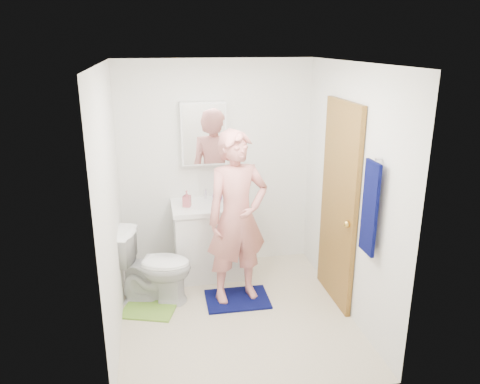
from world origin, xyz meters
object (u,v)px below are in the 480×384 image
Objects in this scene: toilet at (154,266)px; man at (237,218)px; soap_dispenser at (187,199)px; medicine_cabinet at (203,133)px; towel at (370,208)px; toothbrush_cup at (217,197)px; vanity_cabinet at (208,241)px.

man reaches higher than toilet.
toilet is 4.31× the size of soap_dispenser.
soap_dispenser is (-0.23, -0.26, -0.66)m from medicine_cabinet.
medicine_cabinet is at bearing 124.61° from towel.
medicine_cabinet is 2.11m from towel.
towel is 7.15× the size of toothbrush_cup.
medicine_cabinet reaches higher than toilet.
man is at bearing -82.00° from toothbrush_cup.
man reaches higher than towel.
soap_dispenser is 1.61× the size of toothbrush_cup.
soap_dispenser is 0.37m from toothbrush_cup.
vanity_cabinet is at bearing 98.01° from man.
toothbrush_cup is at bearing -38.58° from toilet.
soap_dispenser is 0.73m from man.
man is (0.84, -0.14, 0.51)m from toilet.
man is at bearing -52.08° from soap_dispenser.
medicine_cabinet is 1.53m from toilet.
vanity_cabinet is 0.52m from toothbrush_cup.
toothbrush_cup reaches higher than toilet.
soap_dispenser is at bearing -131.36° from medicine_cabinet.
medicine_cabinet reaches higher than toothbrush_cup.
medicine_cabinet is 0.74m from soap_dispenser.
toothbrush_cup is 0.06× the size of man.
soap_dispenser is (0.39, 0.44, 0.55)m from toilet.
vanity_cabinet is 0.82m from man.
towel is (1.18, -1.71, -0.35)m from medicine_cabinet.
medicine_cabinet is at bearing 129.96° from toothbrush_cup.
vanity_cabinet is 1.03× the size of toilet.
medicine_cabinet is 0.87× the size of towel.
towel reaches higher than soap_dispenser.
medicine_cabinet is at bearing 92.93° from man.
toothbrush_cup is at bearing 86.12° from man.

